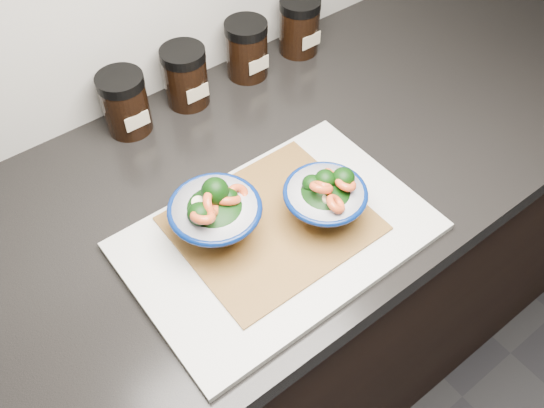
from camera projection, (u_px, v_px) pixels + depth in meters
cabinet at (263, 317)px, 1.32m from camera, size 3.43×0.58×0.86m
countertop at (259, 186)px, 0.98m from camera, size 3.50×0.60×0.04m
cutting_board at (278, 236)px, 0.87m from camera, size 0.45×0.30×0.01m
bamboo_mat at (272, 223)px, 0.88m from camera, size 0.28×0.24×0.00m
bowl_left at (216, 215)px, 0.83m from camera, size 0.14×0.14×0.10m
bowl_right at (325, 199)px, 0.86m from camera, size 0.13×0.13×0.10m
spice_jar_a at (125, 103)px, 1.00m from camera, size 0.08×0.08×0.11m
spice_jar_b at (186, 76)px, 1.04m from camera, size 0.08×0.08×0.11m
spice_jar_c at (247, 49)px, 1.10m from camera, size 0.08×0.08×0.11m
spice_jar_d at (299, 26)px, 1.15m from camera, size 0.08×0.08×0.11m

